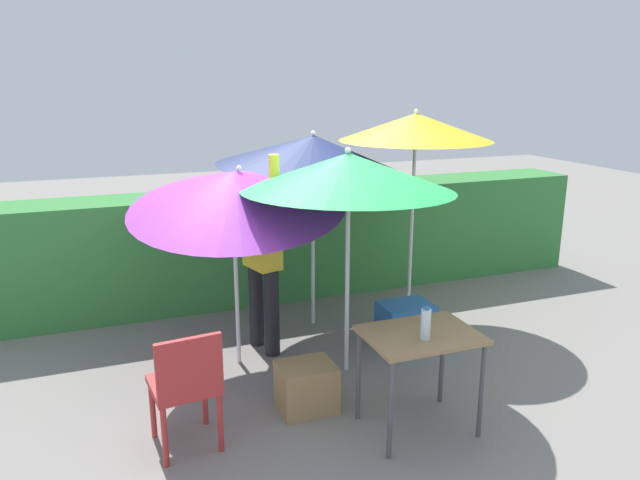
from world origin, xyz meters
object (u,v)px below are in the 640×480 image
object	(u,v)px
chair_plastic	(186,383)
folding_table	(420,345)
umbrella_navy	(313,152)
crate_cardboard	(306,387)
cooler_box	(406,323)
umbrella_yellow	(348,172)
bottle_water	(426,324)
person_vendor	(263,255)
umbrella_rainbow	(416,127)
umbrella_orange	(236,190)

from	to	relation	value
chair_plastic	folding_table	size ratio (longest dim) A/B	1.11
umbrella_navy	crate_cardboard	distance (m)	2.34
chair_plastic	cooler_box	size ratio (longest dim) A/B	1.77
umbrella_navy	chair_plastic	world-z (taller)	umbrella_navy
umbrella_yellow	bottle_water	bearing A→B (deg)	-84.23
umbrella_yellow	umbrella_navy	size ratio (longest dim) A/B	0.95
person_vendor	cooler_box	bearing A→B (deg)	-13.31
umbrella_rainbow	cooler_box	distance (m)	2.02
folding_table	umbrella_yellow	bearing A→B (deg)	97.76
umbrella_rainbow	folding_table	xyz separation A→B (m)	(-1.09, -2.11, -1.35)
umbrella_orange	person_vendor	distance (m)	0.74
umbrella_orange	umbrella_navy	world-z (taller)	umbrella_navy
umbrella_rainbow	umbrella_navy	xyz separation A→B (m)	(-1.14, -0.00, -0.21)
bottle_water	umbrella_rainbow	bearing A→B (deg)	63.32
umbrella_rainbow	person_vendor	size ratio (longest dim) A/B	1.17
cooler_box	umbrella_rainbow	bearing A→B (deg)	59.20
umbrella_navy	umbrella_yellow	bearing A→B (deg)	-94.62
person_vendor	umbrella_rainbow	bearing A→B (deg)	13.63
umbrella_rainbow	chair_plastic	distance (m)	3.58
umbrella_rainbow	chair_plastic	size ratio (longest dim) A/B	2.47
person_vendor	bottle_water	size ratio (longest dim) A/B	7.83
umbrella_rainbow	umbrella_yellow	size ratio (longest dim) A/B	1.12
umbrella_rainbow	umbrella_orange	xyz separation A→B (m)	(-2.05, -0.63, -0.42)
chair_plastic	crate_cardboard	xyz separation A→B (m)	(0.94, 0.21, -0.32)
umbrella_navy	chair_plastic	bearing A→B (deg)	-131.09
folding_table	bottle_water	distance (m)	0.23
cooler_box	folding_table	size ratio (longest dim) A/B	0.63
person_vendor	umbrella_orange	bearing A→B (deg)	-143.73
umbrella_navy	folding_table	bearing A→B (deg)	-88.62
umbrella_yellow	cooler_box	bearing A→B (deg)	23.75
umbrella_orange	person_vendor	xyz separation A→B (m)	(0.26, 0.19, -0.66)
umbrella_navy	folding_table	distance (m)	2.40
person_vendor	crate_cardboard	distance (m)	1.37
folding_table	bottle_water	bearing A→B (deg)	-104.12
umbrella_navy	cooler_box	bearing A→B (deg)	-47.19
cooler_box	bottle_water	size ratio (longest dim) A/B	2.09
umbrella_yellow	folding_table	bearing A→B (deg)	-82.24
crate_cardboard	bottle_water	size ratio (longest dim) A/B	1.80
umbrella_rainbow	chair_plastic	xyz separation A→B (m)	(-2.70, -1.80, -1.50)
umbrella_orange	umbrella_yellow	size ratio (longest dim) A/B	1.01
person_vendor	umbrella_yellow	bearing A→B (deg)	-49.62
chair_plastic	crate_cardboard	size ratio (longest dim) A/B	2.06
umbrella_navy	cooler_box	distance (m)	1.90
cooler_box	bottle_water	bearing A→B (deg)	-114.44
umbrella_orange	bottle_water	xyz separation A→B (m)	(0.94, -1.59, -0.72)
cooler_box	crate_cardboard	xyz separation A→B (m)	(-1.32, -0.83, -0.01)
chair_plastic	bottle_water	world-z (taller)	bottle_water
folding_table	umbrella_navy	bearing A→B (deg)	91.38
cooler_box	folding_table	world-z (taller)	folding_table
umbrella_orange	bottle_water	bearing A→B (deg)	-59.40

